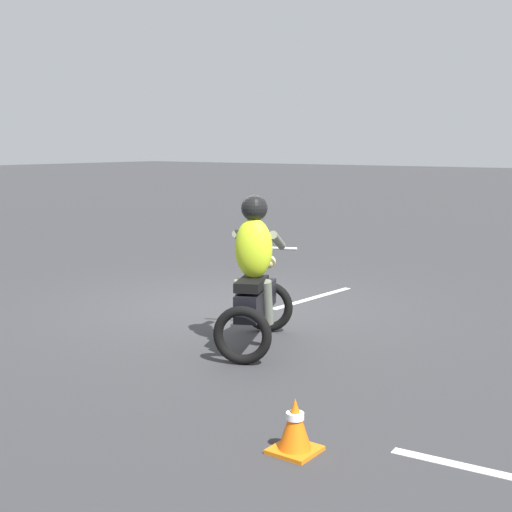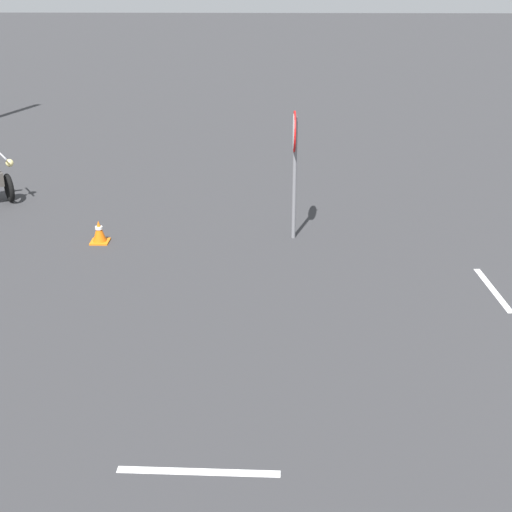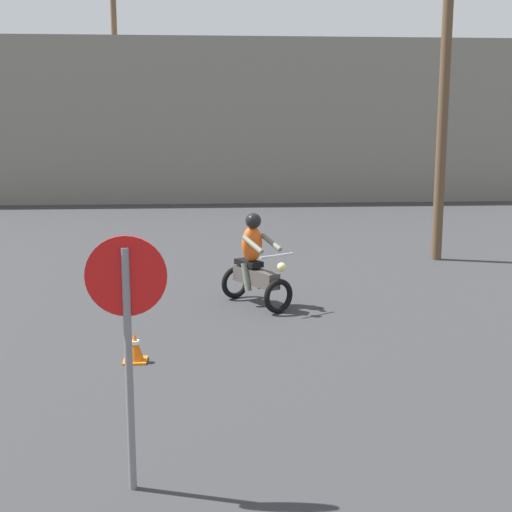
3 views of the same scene
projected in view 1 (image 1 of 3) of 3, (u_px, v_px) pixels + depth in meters
ground_plane at (228, 308)px, 9.61m from camera, size 120.00×120.00×0.00m
motorcycle_rider_foreground at (255, 282)px, 7.62m from camera, size 1.13×1.53×1.66m
traffic_cone_near_right at (295, 426)px, 5.07m from camera, size 0.32×0.32×0.40m
lane_stripe_s at (313, 298)px, 10.20m from camera, size 0.21×1.85×0.01m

